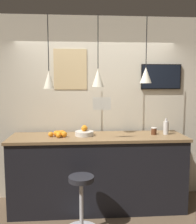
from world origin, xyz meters
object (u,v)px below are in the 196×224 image
mounted_tv (161,77)px  fruit_bowl (84,132)px  spread_jar (154,131)px  juice_bottle (166,128)px  bar_stool (81,200)px

mounted_tv → fruit_bowl: bearing=-163.7°
spread_jar → mounted_tv: mounted_tv is taller
juice_bottle → mounted_tv: bearing=86.2°
fruit_bowl → mounted_tv: bearing=16.3°
bar_stool → mounted_tv: mounted_tv is taller
bar_stool → fruit_bowl: fruit_bowl is taller
bar_stool → mounted_tv: bearing=38.0°
spread_jar → mounted_tv: size_ratio=0.16×
bar_stool → spread_jar: bearing=30.4°
spread_jar → mounted_tv: (0.21, 0.37, 0.81)m
bar_stool → fruit_bowl: (0.05, 0.65, 0.72)m
fruit_bowl → spread_jar: 1.04m
bar_stool → fruit_bowl: size_ratio=2.69×
bar_stool → juice_bottle: (1.27, 0.64, 0.78)m
fruit_bowl → juice_bottle: (1.22, -0.01, 0.06)m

